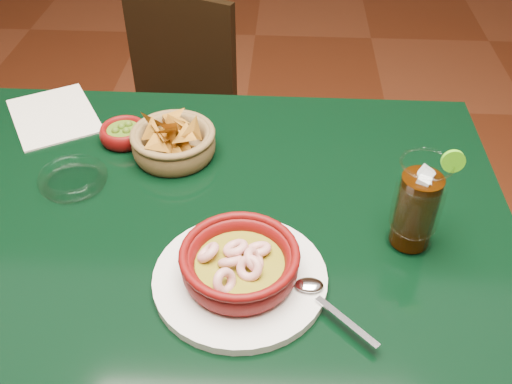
# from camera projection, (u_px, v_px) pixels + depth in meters

# --- Properties ---
(dining_table) EXTENTS (1.20, 0.80, 0.75)m
(dining_table) POSITION_uv_depth(u_px,v_px,m) (185.00, 245.00, 1.10)
(dining_table) COLOR black
(dining_table) RESTS_ON ground
(dining_chair) EXTENTS (0.51, 0.51, 0.84)m
(dining_chair) POSITION_uv_depth(u_px,v_px,m) (167.00, 124.00, 1.77)
(dining_chair) COLOR black
(dining_chair) RESTS_ON ground
(shrimp_plate) EXTENTS (0.34, 0.28, 0.08)m
(shrimp_plate) POSITION_uv_depth(u_px,v_px,m) (240.00, 267.00, 0.88)
(shrimp_plate) COLOR silver
(shrimp_plate) RESTS_ON dining_table
(chip_basket) EXTENTS (0.20, 0.20, 0.11)m
(chip_basket) POSITION_uv_depth(u_px,v_px,m) (174.00, 142.00, 1.14)
(chip_basket) COLOR brown
(chip_basket) RESTS_ON dining_table
(guacamole_ramekin) EXTENTS (0.12, 0.12, 0.04)m
(guacamole_ramekin) POSITION_uv_depth(u_px,v_px,m) (124.00, 133.00, 1.19)
(guacamole_ramekin) COLOR #510606
(guacamole_ramekin) RESTS_ON dining_table
(cola_drink) EXTENTS (0.17, 0.17, 0.19)m
(cola_drink) POSITION_uv_depth(u_px,v_px,m) (417.00, 205.00, 0.92)
(cola_drink) COLOR white
(cola_drink) RESTS_ON dining_table
(glass_ashtray) EXTENTS (0.14, 0.14, 0.03)m
(glass_ashtray) POSITION_uv_depth(u_px,v_px,m) (73.00, 179.00, 1.08)
(glass_ashtray) COLOR white
(glass_ashtray) RESTS_ON dining_table
(paper_menu) EXTENTS (0.26, 0.28, 0.00)m
(paper_menu) POSITION_uv_depth(u_px,v_px,m) (54.00, 116.00, 1.27)
(paper_menu) COLOR beige
(paper_menu) RESTS_ON dining_table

